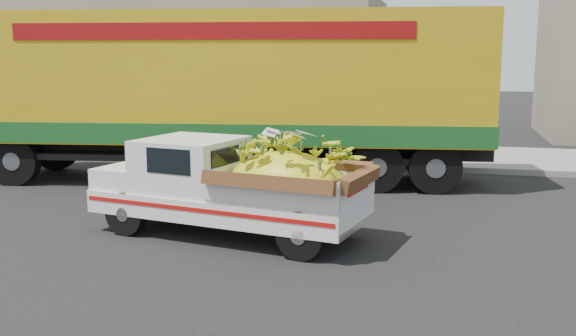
# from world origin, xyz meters

# --- Properties ---
(ground) EXTENTS (100.00, 100.00, 0.00)m
(ground) POSITION_xyz_m (0.00, 0.00, 0.00)
(ground) COLOR black
(ground) RESTS_ON ground
(curb) EXTENTS (60.00, 0.25, 0.15)m
(curb) POSITION_xyz_m (0.00, 6.93, 0.07)
(curb) COLOR gray
(curb) RESTS_ON ground
(sidewalk) EXTENTS (60.00, 4.00, 0.14)m
(sidewalk) POSITION_xyz_m (0.00, 9.03, 0.07)
(sidewalk) COLOR gray
(sidewalk) RESTS_ON ground
(building_left) EXTENTS (18.00, 6.00, 5.00)m
(building_left) POSITION_xyz_m (-8.00, 14.93, 2.50)
(building_left) COLOR gray
(building_left) RESTS_ON ground
(pickup_truck) EXTENTS (4.57, 2.38, 1.52)m
(pickup_truck) POSITION_xyz_m (0.69, -0.01, 0.82)
(pickup_truck) COLOR black
(pickup_truck) RESTS_ON ground
(semi_trailer) EXTENTS (12.06, 4.25, 3.80)m
(semi_trailer) POSITION_xyz_m (-1.31, 4.49, 2.12)
(semi_trailer) COLOR black
(semi_trailer) RESTS_ON ground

